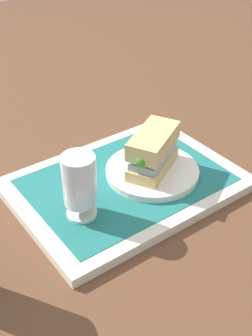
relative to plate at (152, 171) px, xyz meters
The scene contains 6 objects.
ground_plane 0.06m from the plate, 15.75° to the right, with size 3.00×3.00×0.00m, color brown.
tray 0.06m from the plate, 15.75° to the right, with size 0.44×0.32×0.02m, color beige.
placemat 0.06m from the plate, 15.75° to the right, with size 0.38×0.27×0.00m, color #1E6B66.
plate is the anchor object (origin of this frame).
sandwich 0.05m from the plate, 28.77° to the left, with size 0.14×0.12×0.08m.
beer_glass 0.19m from the plate, ahead, with size 0.06×0.06×0.12m.
Camera 1 is at (0.42, 0.57, 0.55)m, focal length 47.10 mm.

